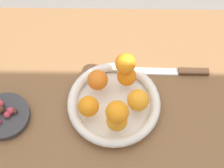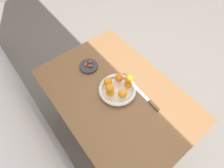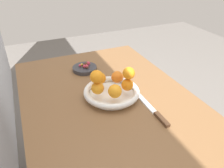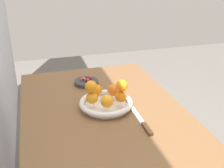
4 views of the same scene
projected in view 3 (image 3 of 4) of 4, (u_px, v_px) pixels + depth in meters
The scene contains 19 objects.
dining_table at pixel (109, 113), 1.05m from camera, with size 1.10×0.76×0.74m.
fruit_bowl at pixel (112, 92), 1.00m from camera, with size 0.26×0.26×0.04m.
candy_dish at pixel (85, 69), 1.23m from camera, with size 0.14×0.14×0.02m, color #333338.
orange_0 at pixel (98, 88), 0.95m from camera, with size 0.06×0.06×0.06m, color orange.
orange_1 at pixel (115, 91), 0.92m from camera, with size 0.06×0.06×0.06m, color orange.
orange_2 at pixel (127, 85), 0.97m from camera, with size 0.05×0.05×0.05m, color orange.
orange_3 at pixel (117, 77), 1.03m from camera, with size 0.06×0.06×0.06m, color orange.
orange_4 at pixel (100, 78), 1.02m from camera, with size 0.06×0.06×0.06m, color orange.
orange_5 at pixel (97, 77), 0.92m from camera, with size 0.06×0.06×0.06m, color orange.
orange_6 at pixel (129, 73), 0.95m from camera, with size 0.06×0.06×0.06m, color orange.
candy_ball_0 at pixel (82, 64), 1.24m from camera, with size 0.01×0.01×0.01m, color #472819.
candy_ball_1 at pixel (87, 68), 1.20m from camera, with size 0.01×0.01×0.01m, color #472819.
candy_ball_2 at pixel (86, 64), 1.23m from camera, with size 0.02×0.02×0.02m, color #472819.
candy_ball_3 at pixel (88, 63), 1.24m from camera, with size 0.02×0.02×0.02m, color #C6384C.
candy_ball_4 at pixel (82, 65), 1.23m from camera, with size 0.01×0.01×0.01m, color gold.
candy_ball_5 at pixel (84, 66), 1.21m from camera, with size 0.02×0.02×0.02m, color #C6384C.
candy_ball_6 at pixel (80, 66), 1.22m from camera, with size 0.02×0.02×0.02m, color #C6384C.
candy_ball_7 at pixel (87, 66), 1.21m from camera, with size 0.02×0.02×0.02m, color #C6384C.
knife at pixel (153, 111), 0.91m from camera, with size 0.26×0.02×0.01m.
Camera 3 is at (-0.76, 0.31, 1.32)m, focal length 35.00 mm.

